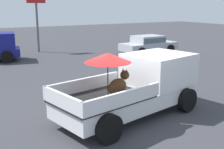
% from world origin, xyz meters
% --- Properties ---
extents(ground_plane, '(80.00, 80.00, 0.00)m').
position_xyz_m(ground_plane, '(0.00, 0.00, 0.00)').
color(ground_plane, '#38383D').
extents(pickup_truck_main, '(5.32, 3.04, 2.18)m').
position_xyz_m(pickup_truck_main, '(0.43, 0.08, 0.98)').
color(pickup_truck_main, black).
rests_on(pickup_truck_main, ground).
extents(parked_sedan_far, '(4.37, 2.13, 1.33)m').
position_xyz_m(parked_sedan_far, '(8.02, 9.58, 0.74)').
color(parked_sedan_far, black).
rests_on(parked_sedan_far, ground).
extents(motel_sign, '(1.40, 0.16, 4.55)m').
position_xyz_m(motel_sign, '(1.23, 14.42, 3.23)').
color(motel_sign, '#59595B').
rests_on(motel_sign, ground).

